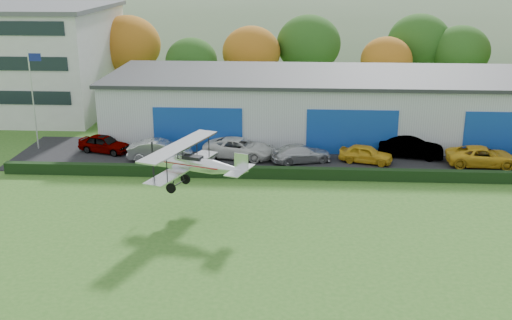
# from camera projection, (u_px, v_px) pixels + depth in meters

# --- Properties ---
(ground) EXTENTS (300.00, 300.00, 0.00)m
(ground) POSITION_uv_depth(u_px,v_px,m) (281.00, 301.00, 27.28)
(ground) COLOR #31631F
(ground) RESTS_ON ground
(apron) EXTENTS (48.00, 9.00, 0.05)m
(apron) POSITION_uv_depth(u_px,v_px,m) (326.00, 158.00, 47.03)
(apron) COLOR black
(apron) RESTS_ON ground
(hedge) EXTENTS (46.00, 0.60, 0.80)m
(hedge) POSITION_uv_depth(u_px,v_px,m) (329.00, 174.00, 42.36)
(hedge) COLOR black
(hedge) RESTS_ON ground
(hangar) EXTENTS (40.60, 12.60, 5.30)m
(hangar) POSITION_uv_depth(u_px,v_px,m) (346.00, 104.00, 52.73)
(hangar) COLOR #B2B7BC
(hangar) RESTS_ON ground
(office_block) EXTENTS (20.60, 15.60, 10.40)m
(office_block) POSITION_uv_depth(u_px,v_px,m) (6.00, 59.00, 60.47)
(office_block) COLOR silver
(office_block) RESTS_ON ground
(flagpole) EXTENTS (1.05, 0.10, 8.00)m
(flagpole) POSITION_uv_depth(u_px,v_px,m) (33.00, 91.00, 47.81)
(flagpole) COLOR silver
(flagpole) RESTS_ON ground
(tree_belt) EXTENTS (75.70, 13.22, 10.12)m
(tree_belt) POSITION_uv_depth(u_px,v_px,m) (298.00, 50.00, 64.05)
(tree_belt) COLOR #3D2614
(tree_belt) RESTS_ON ground
(distant_hills) EXTENTS (430.00, 196.00, 56.00)m
(distant_hills) POSITION_uv_depth(u_px,v_px,m) (275.00, 68.00, 164.44)
(distant_hills) COLOR #4C6642
(distant_hills) RESTS_ON ground
(car_0) EXTENTS (4.44, 2.83, 1.41)m
(car_0) POSITION_uv_depth(u_px,v_px,m) (104.00, 144.00, 48.12)
(car_0) COLOR gray
(car_0) RESTS_ON apron
(car_1) EXTENTS (4.79, 1.75, 1.57)m
(car_1) POSITION_uv_depth(u_px,v_px,m) (160.00, 150.00, 46.14)
(car_1) COLOR silver
(car_1) RESTS_ON apron
(car_2) EXTENTS (5.82, 3.61, 1.50)m
(car_2) POSITION_uv_depth(u_px,v_px,m) (239.00, 148.00, 46.81)
(car_2) COLOR silver
(car_2) RESTS_ON apron
(car_3) EXTENTS (4.92, 3.17, 1.33)m
(car_3) POSITION_uv_depth(u_px,v_px,m) (301.00, 153.00, 45.81)
(car_3) COLOR silver
(car_3) RESTS_ON apron
(car_4) EXTENTS (4.24, 2.66, 1.35)m
(car_4) POSITION_uv_depth(u_px,v_px,m) (366.00, 154.00, 45.67)
(car_4) COLOR gold
(car_4) RESTS_ON apron
(car_5) EXTENTS (5.07, 2.66, 1.59)m
(car_5) POSITION_uv_depth(u_px,v_px,m) (411.00, 147.00, 46.85)
(car_5) COLOR gray
(car_5) RESTS_ON apron
(car_6) EXTENTS (5.29, 2.63, 1.44)m
(car_6) POSITION_uv_depth(u_px,v_px,m) (483.00, 156.00, 44.91)
(car_6) COLOR gold
(car_6) RESTS_ON apron
(biplane) EXTENTS (6.38, 7.18, 2.71)m
(biplane) POSITION_uv_depth(u_px,v_px,m) (194.00, 163.00, 35.58)
(biplane) COLOR silver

